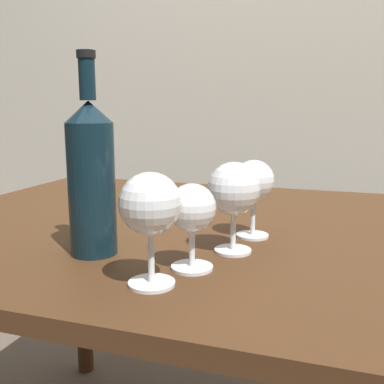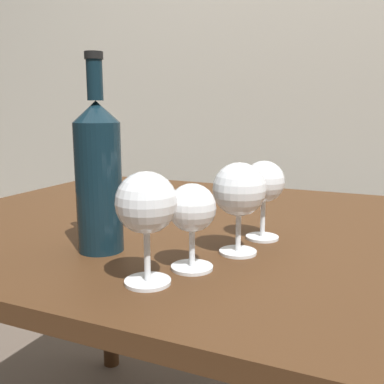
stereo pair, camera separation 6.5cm
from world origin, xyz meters
name	(u,v)px [view 1 (the left image)]	position (x,y,z in m)	size (l,w,h in m)	color
back_wall	(304,20)	(0.00, 1.07, 1.30)	(5.00, 0.08, 2.60)	beige
dining_table	(250,262)	(0.00, 0.00, 0.63)	(1.47, 0.94, 0.71)	#472B16
wine_glass_cabernet	(150,207)	(-0.07, -0.34, 0.82)	(0.09, 0.09, 0.16)	white
wine_glass_white	(192,211)	(-0.04, -0.27, 0.80)	(0.07, 0.07, 0.13)	white
wine_glass_merlot	(231,190)	(0.00, -0.17, 0.81)	(0.09, 0.09, 0.15)	white
wine_glass_empty	(254,183)	(0.01, -0.07, 0.81)	(0.08, 0.08, 0.15)	white
wine_bottle	(91,176)	(-0.22, -0.25, 0.84)	(0.08, 0.08, 0.33)	#0F232D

